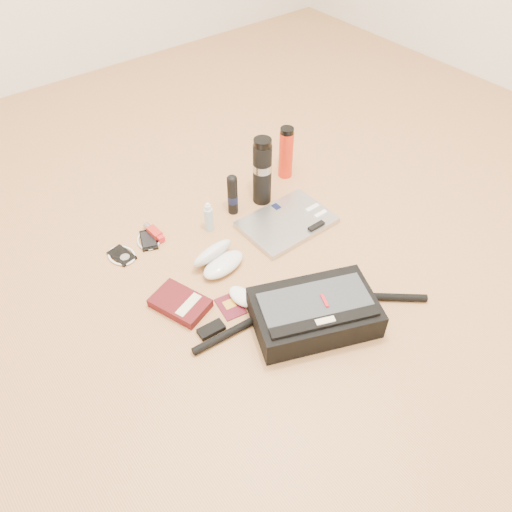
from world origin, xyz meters
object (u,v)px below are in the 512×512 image
object	(u,v)px
thermos_black	(262,171)
laptop	(287,222)
thermos_red	(286,153)
messenger_bag	(314,312)
book	(181,303)

from	to	relation	value
thermos_black	laptop	bearing A→B (deg)	-95.63
thermos_red	messenger_bag	bearing A→B (deg)	-124.03
laptop	book	bearing A→B (deg)	-170.77
messenger_bag	laptop	distance (m)	0.50
messenger_bag	laptop	bearing A→B (deg)	81.74
messenger_bag	book	world-z (taller)	messenger_bag
thermos_black	thermos_red	size ratio (longest dim) A/B	1.25
thermos_red	laptop	bearing A→B (deg)	-128.88
thermos_black	messenger_bag	bearing A→B (deg)	-113.89
messenger_bag	book	xyz separation A→B (m)	(-0.31, 0.33, -0.03)
laptop	book	world-z (taller)	same
thermos_red	book	bearing A→B (deg)	-155.16
thermos_black	thermos_red	world-z (taller)	thermos_black
messenger_bag	thermos_red	bearing A→B (deg)	78.42
laptop	book	distance (m)	0.57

